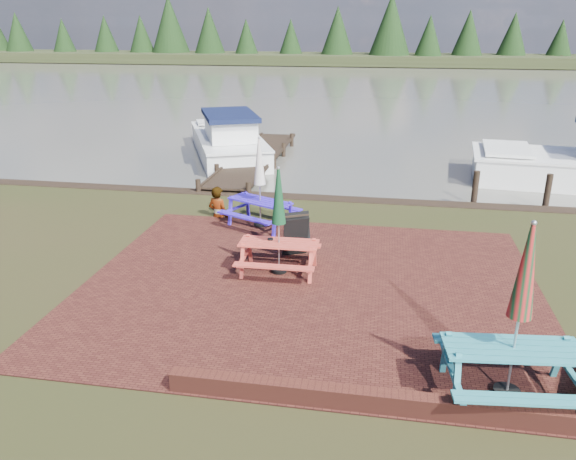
% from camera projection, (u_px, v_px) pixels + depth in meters
% --- Properties ---
extents(ground, '(120.00, 120.00, 0.00)m').
position_uv_depth(ground, '(302.00, 311.00, 10.25)').
color(ground, black).
rests_on(ground, ground).
extents(paving, '(9.00, 7.50, 0.02)m').
position_uv_depth(paving, '(310.00, 286.00, 11.17)').
color(paving, '#361511').
rests_on(paving, ground).
extents(brick_wall, '(6.21, 1.79, 0.30)m').
position_uv_depth(brick_wall, '(432.00, 399.00, 7.62)').
color(brick_wall, '#4C1E16').
rests_on(brick_wall, ground).
extents(water, '(120.00, 60.00, 0.02)m').
position_uv_depth(water, '(371.00, 88.00, 44.42)').
color(water, '#45423B').
rests_on(water, ground).
extents(far_treeline, '(120.00, 10.00, 8.10)m').
position_uv_depth(far_treeline, '(380.00, 36.00, 70.05)').
color(far_treeline, black).
rests_on(far_treeline, ground).
extents(picnic_table_teal, '(2.02, 1.84, 2.59)m').
position_uv_depth(picnic_table_teal, '(515.00, 340.00, 7.60)').
color(picnic_table_teal, teal).
rests_on(picnic_table_teal, ground).
extents(picnic_table_red, '(1.64, 1.47, 2.26)m').
position_uv_depth(picnic_table_red, '(279.00, 237.00, 11.53)').
color(picnic_table_red, '#C13F31').
rests_on(picnic_table_red, ground).
extents(picnic_table_blue, '(2.13, 2.04, 2.30)m').
position_uv_depth(picnic_table_blue, '(260.00, 196.00, 14.22)').
color(picnic_table_blue, '#321AC4').
rests_on(picnic_table_blue, ground).
extents(chalkboard, '(0.61, 0.77, 0.93)m').
position_uv_depth(chalkboard, '(297.00, 234.00, 12.59)').
color(chalkboard, black).
rests_on(chalkboard, ground).
extents(jetty, '(1.76, 9.08, 1.00)m').
position_uv_depth(jetty, '(255.00, 158.00, 21.18)').
color(jetty, black).
rests_on(jetty, ground).
extents(boat_jetty, '(4.98, 7.42, 2.04)m').
position_uv_depth(boat_jetty, '(228.00, 142.00, 22.63)').
color(boat_jetty, white).
rests_on(boat_jetty, ground).
extents(person, '(0.71, 0.59, 1.66)m').
position_uv_depth(person, '(217.00, 187.00, 14.90)').
color(person, gray).
rests_on(person, ground).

